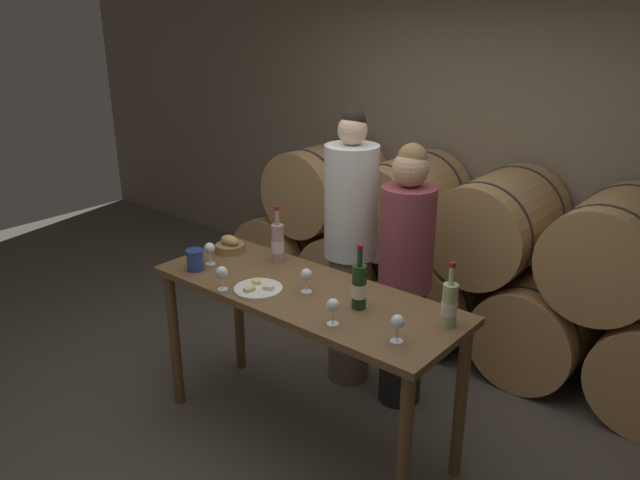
{
  "coord_description": "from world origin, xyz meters",
  "views": [
    {
      "loc": [
        2.02,
        -2.29,
        2.37
      ],
      "look_at": [
        0.0,
        0.13,
        1.19
      ],
      "focal_mm": 35.0,
      "sensor_mm": 36.0,
      "label": 1
    }
  ],
  "objects_px": {
    "wine_bottle_rose": "(278,243)",
    "wine_glass_far_left": "(210,249)",
    "person_right": "(405,276)",
    "wine_glass_left": "(222,273)",
    "blue_crock": "(195,259)",
    "tasting_table": "(305,312)",
    "wine_bottle_red": "(359,286)",
    "wine_bottle_white": "(449,304)",
    "bread_basket": "(230,246)",
    "cheese_plate": "(258,289)",
    "wine_glass_right": "(333,306)",
    "person_left": "(350,250)",
    "wine_glass_center": "(306,275)",
    "wine_glass_far_right": "(398,323)"
  },
  "relations": [
    {
      "from": "wine_bottle_rose",
      "to": "wine_glass_far_left",
      "type": "distance_m",
      "value": 0.4
    },
    {
      "from": "person_right",
      "to": "wine_glass_left",
      "type": "bearing_deg",
      "value": -121.2
    },
    {
      "from": "blue_crock",
      "to": "tasting_table",
      "type": "bearing_deg",
      "value": 16.36
    },
    {
      "from": "wine_bottle_red",
      "to": "wine_bottle_white",
      "type": "bearing_deg",
      "value": 16.09
    },
    {
      "from": "person_right",
      "to": "bread_basket",
      "type": "distance_m",
      "value": 1.09
    },
    {
      "from": "tasting_table",
      "to": "wine_glass_left",
      "type": "xyz_separation_m",
      "value": [
        -0.34,
        -0.28,
        0.23
      ]
    },
    {
      "from": "wine_bottle_white",
      "to": "cheese_plate",
      "type": "xyz_separation_m",
      "value": [
        -0.98,
        -0.3,
        -0.1
      ]
    },
    {
      "from": "wine_bottle_rose",
      "to": "wine_glass_left",
      "type": "bearing_deg",
      "value": -84.34
    },
    {
      "from": "bread_basket",
      "to": "wine_glass_right",
      "type": "xyz_separation_m",
      "value": [
        1.08,
        -0.33,
        0.06
      ]
    },
    {
      "from": "wine_bottle_white",
      "to": "bread_basket",
      "type": "xyz_separation_m",
      "value": [
        -1.51,
        -0.02,
        -0.07
      ]
    },
    {
      "from": "blue_crock",
      "to": "wine_bottle_white",
      "type": "bearing_deg",
      "value": 13.16
    },
    {
      "from": "tasting_table",
      "to": "wine_glass_right",
      "type": "bearing_deg",
      "value": -29.55
    },
    {
      "from": "wine_glass_right",
      "to": "bread_basket",
      "type": "bearing_deg",
      "value": 162.97
    },
    {
      "from": "bread_basket",
      "to": "person_right",
      "type": "bearing_deg",
      "value": 29.14
    },
    {
      "from": "wine_glass_far_left",
      "to": "wine_glass_left",
      "type": "distance_m",
      "value": 0.38
    },
    {
      "from": "tasting_table",
      "to": "wine_bottle_white",
      "type": "xyz_separation_m",
      "value": [
        0.79,
        0.14,
        0.24
      ]
    },
    {
      "from": "wine_glass_far_left",
      "to": "person_left",
      "type": "bearing_deg",
      "value": 57.15
    },
    {
      "from": "person_left",
      "to": "person_right",
      "type": "xyz_separation_m",
      "value": [
        0.41,
        0.0,
        -0.07
      ]
    },
    {
      "from": "person_left",
      "to": "wine_glass_right",
      "type": "distance_m",
      "value": 1.03
    },
    {
      "from": "wine_glass_left",
      "to": "blue_crock",
      "type": "bearing_deg",
      "value": 165.56
    },
    {
      "from": "tasting_table",
      "to": "wine_bottle_white",
      "type": "relative_size",
      "value": 5.49
    },
    {
      "from": "wine_bottle_white",
      "to": "blue_crock",
      "type": "bearing_deg",
      "value": -166.84
    },
    {
      "from": "cheese_plate",
      "to": "wine_glass_center",
      "type": "height_order",
      "value": "wine_glass_center"
    },
    {
      "from": "blue_crock",
      "to": "wine_glass_center",
      "type": "relative_size",
      "value": 0.92
    },
    {
      "from": "person_right",
      "to": "wine_glass_left",
      "type": "xyz_separation_m",
      "value": [
        -0.57,
        -0.94,
        0.18
      ]
    },
    {
      "from": "tasting_table",
      "to": "wine_bottle_rose",
      "type": "xyz_separation_m",
      "value": [
        -0.39,
        0.21,
        0.25
      ]
    },
    {
      "from": "wine_bottle_rose",
      "to": "wine_glass_far_right",
      "type": "height_order",
      "value": "wine_bottle_rose"
    },
    {
      "from": "tasting_table",
      "to": "cheese_plate",
      "type": "xyz_separation_m",
      "value": [
        -0.19,
        -0.16,
        0.14
      ]
    },
    {
      "from": "bread_basket",
      "to": "wine_glass_left",
      "type": "relative_size",
      "value": 1.33
    },
    {
      "from": "wine_bottle_red",
      "to": "bread_basket",
      "type": "distance_m",
      "value": 1.08
    },
    {
      "from": "bread_basket",
      "to": "cheese_plate",
      "type": "relative_size",
      "value": 0.68
    },
    {
      "from": "wine_bottle_rose",
      "to": "bread_basket",
      "type": "xyz_separation_m",
      "value": [
        -0.33,
        -0.08,
        -0.08
      ]
    },
    {
      "from": "tasting_table",
      "to": "bread_basket",
      "type": "height_order",
      "value": "bread_basket"
    },
    {
      "from": "wine_bottle_red",
      "to": "wine_glass_far_right",
      "type": "height_order",
      "value": "wine_bottle_red"
    },
    {
      "from": "wine_glass_far_left",
      "to": "wine_glass_center",
      "type": "height_order",
      "value": "same"
    },
    {
      "from": "wine_glass_center",
      "to": "person_left",
      "type": "bearing_deg",
      "value": 107.51
    },
    {
      "from": "cheese_plate",
      "to": "person_right",
      "type": "bearing_deg",
      "value": 63.14
    },
    {
      "from": "person_left",
      "to": "wine_bottle_rose",
      "type": "xyz_separation_m",
      "value": [
        -0.2,
        -0.45,
        0.13
      ]
    },
    {
      "from": "wine_bottle_white",
      "to": "tasting_table",
      "type": "bearing_deg",
      "value": -169.62
    },
    {
      "from": "wine_bottle_red",
      "to": "wine_bottle_white",
      "type": "relative_size",
      "value": 1.05
    },
    {
      "from": "person_right",
      "to": "wine_bottle_red",
      "type": "height_order",
      "value": "person_right"
    },
    {
      "from": "person_right",
      "to": "wine_bottle_white",
      "type": "height_order",
      "value": "person_right"
    },
    {
      "from": "person_right",
      "to": "blue_crock",
      "type": "relative_size",
      "value": 13.38
    },
    {
      "from": "wine_bottle_white",
      "to": "wine_glass_center",
      "type": "bearing_deg",
      "value": -168.47
    },
    {
      "from": "bread_basket",
      "to": "wine_bottle_red",
      "type": "bearing_deg",
      "value": -5.87
    },
    {
      "from": "wine_bottle_white",
      "to": "bread_basket",
      "type": "relative_size",
      "value": 1.82
    },
    {
      "from": "tasting_table",
      "to": "wine_glass_far_left",
      "type": "height_order",
      "value": "wine_glass_far_left"
    },
    {
      "from": "tasting_table",
      "to": "wine_bottle_rose",
      "type": "height_order",
      "value": "wine_bottle_rose"
    },
    {
      "from": "wine_bottle_white",
      "to": "wine_glass_center",
      "type": "distance_m",
      "value": 0.78
    },
    {
      "from": "person_left",
      "to": "wine_glass_left",
      "type": "height_order",
      "value": "person_left"
    }
  ]
}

